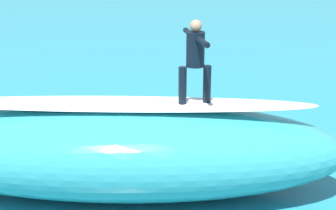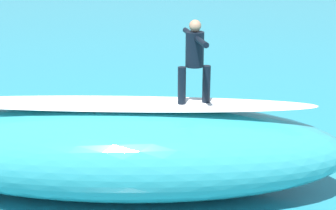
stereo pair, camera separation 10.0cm
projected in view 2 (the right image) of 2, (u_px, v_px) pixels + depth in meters
name	position (u px, v px, depth m)	size (l,w,h in m)	color
ground_plane	(104.00, 150.00, 12.55)	(120.00, 120.00, 0.00)	teal
wave_crest	(120.00, 149.00, 10.26)	(9.22, 2.84, 1.88)	teal
wave_foam_lip	(118.00, 104.00, 9.95)	(7.84, 0.99, 0.08)	white
surfboard_riding	(194.00, 105.00, 9.89)	(2.02, 0.52, 0.07)	yellow
surfer_riding	(195.00, 56.00, 9.58)	(0.65, 1.54, 1.63)	black
surfboard_paddling	(149.00, 137.00, 13.25)	(2.07, 0.52, 0.09)	yellow
surfer_paddling	(153.00, 130.00, 13.26)	(1.68, 0.90, 0.32)	black
foam_patch_near	(87.00, 155.00, 12.08)	(0.57, 0.48, 0.16)	white
foam_patch_mid	(142.00, 120.00, 14.40)	(1.06, 1.02, 0.17)	white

